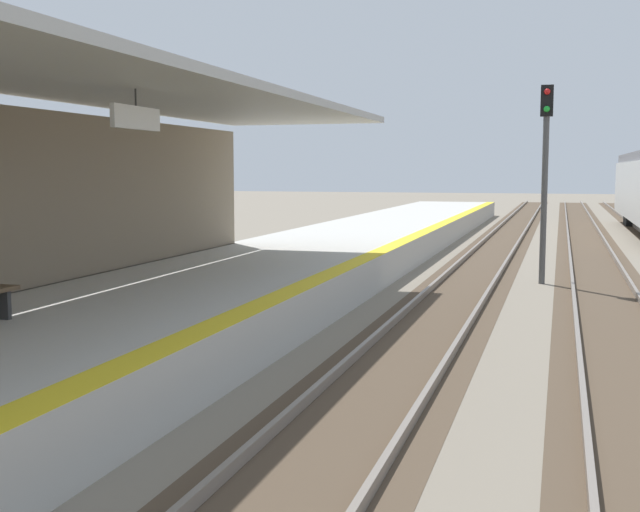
# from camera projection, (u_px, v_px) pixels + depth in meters

# --- Properties ---
(station_platform) EXTENTS (5.00, 80.00, 0.91)m
(station_platform) POSITION_uv_depth(u_px,v_px,m) (201.00, 300.00, 15.66)
(station_platform) COLOR #B7B5AD
(station_platform) RESTS_ON ground
(track_pair_nearest_platform) EXTENTS (2.34, 120.00, 0.16)m
(track_pair_nearest_platform) POSITION_uv_depth(u_px,v_px,m) (452.00, 300.00, 18.24)
(track_pair_nearest_platform) COLOR #4C3D2D
(track_pair_nearest_platform) RESTS_ON ground
(track_pair_middle) EXTENTS (2.34, 120.00, 0.16)m
(track_pair_middle) POSITION_uv_depth(u_px,v_px,m) (609.00, 307.00, 17.26)
(track_pair_middle) COLOR #4C3D2D
(track_pair_middle) RESTS_ON ground
(rail_signal_post) EXTENTS (0.32, 0.34, 5.20)m
(rail_signal_post) POSITION_uv_depth(u_px,v_px,m) (545.00, 163.00, 20.81)
(rail_signal_post) COLOR #4C4C4C
(rail_signal_post) RESTS_ON ground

